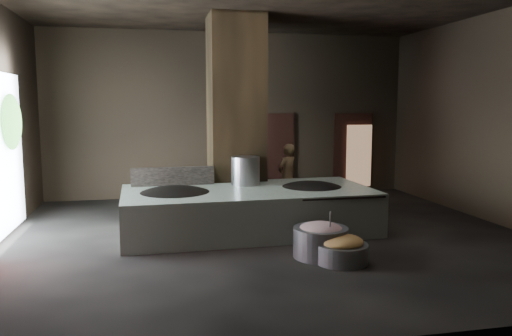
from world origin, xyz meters
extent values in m
cube|color=black|center=(0.00, 0.00, -0.05)|extent=(10.00, 9.00, 0.10)
cube|color=black|center=(0.00, 4.55, 2.25)|extent=(10.00, 0.10, 4.50)
cube|color=black|center=(0.00, -4.55, 2.25)|extent=(10.00, 0.10, 4.50)
cube|color=black|center=(5.05, 0.00, 2.25)|extent=(0.10, 9.00, 4.50)
cube|color=black|center=(-0.30, 1.90, 2.25)|extent=(1.20, 1.20, 4.50)
cube|color=silver|center=(-0.31, 0.42, 0.43)|extent=(4.99, 2.49, 0.86)
cube|color=black|center=(-0.31, 0.42, 0.82)|extent=(4.82, 2.31, 0.03)
ellipsoid|color=black|center=(-1.76, 0.37, 0.75)|extent=(1.55, 1.55, 0.43)
cylinder|color=black|center=(-1.76, 0.37, 0.82)|extent=(1.59, 1.59, 0.05)
ellipsoid|color=black|center=(1.04, 0.47, 0.75)|extent=(1.45, 1.45, 0.41)
cylinder|color=black|center=(1.04, 0.47, 0.82)|extent=(1.48, 1.48, 0.05)
cylinder|color=#A0A1A8|center=(-0.26, 0.97, 1.13)|extent=(0.60, 0.60, 0.64)
cube|color=black|center=(-1.76, 1.17, 1.03)|extent=(1.72, 0.11, 0.43)
imported|color=#9D7A50|center=(1.05, 2.42, 0.80)|extent=(0.69, 0.63, 1.59)
cylinder|color=slate|center=(0.78, -1.89, 0.16)|extent=(0.92, 0.92, 0.31)
ellipsoid|color=#9B9D4C|center=(0.78, -1.89, 0.35)|extent=(0.70, 0.70, 0.21)
cylinder|color=#A0A1A8|center=(0.63, -1.74, 0.55)|extent=(0.14, 0.33, 0.60)
cylinder|color=slate|center=(0.55, -1.53, 0.25)|extent=(1.21, 1.21, 0.50)
ellipsoid|color=#B66D76|center=(0.55, -1.53, 0.45)|extent=(0.76, 0.76, 0.29)
cube|color=black|center=(1.20, 4.45, 1.10)|extent=(1.18, 0.08, 2.38)
cube|color=#8C6647|center=(1.07, 4.63, 1.05)|extent=(0.75, 0.04, 1.78)
cube|color=black|center=(3.60, 4.45, 1.10)|extent=(1.18, 0.08, 2.38)
cube|color=#8C6647|center=(3.75, 4.33, 1.05)|extent=(0.76, 0.04, 1.81)
ellipsoid|color=#194714|center=(-4.85, 1.30, 2.20)|extent=(0.28, 1.10, 1.10)
camera|label=1|loc=(-2.17, -9.24, 2.53)|focal=35.00mm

